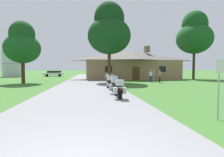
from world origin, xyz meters
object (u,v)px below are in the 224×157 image
at_px(metal_signpost_roadside, 219,82).
at_px(tree_by_lodge_front, 109,31).
at_px(motorcycle_orange_farthest_in_row, 109,83).
at_px(tree_left_near, 22,44).
at_px(motorcycle_red_second_in_row, 114,85).
at_px(parked_white_suv_far_left, 54,73).
at_px(tree_right_of_lodge, 194,34).
at_px(metal_silo_distant, 12,61).
at_px(bystander_gray_shirt_beside_signpost, 154,75).
at_px(bystander_gray_shirt_by_tree, 160,76).
at_px(bystander_white_shirt_near_lodge, 151,75).
at_px(motorcycle_green_nearest_to_camera, 118,89).

bearing_deg(metal_signpost_roadside, tree_by_lodge_front, 95.74).
xyz_separation_m(motorcycle_orange_farthest_in_row, tree_left_near, (-10.02, 8.36, 4.28)).
distance_m(motorcycle_red_second_in_row, parked_white_suv_far_left, 33.64).
bearing_deg(tree_by_lodge_front, tree_right_of_lodge, 20.69).
height_order(motorcycle_red_second_in_row, parked_white_suv_far_left, parked_white_suv_far_left).
relative_size(tree_by_lodge_front, metal_silo_distant, 1.49).
relative_size(motorcycle_red_second_in_row, motorcycle_orange_farthest_in_row, 1.00).
distance_m(tree_left_near, tree_right_of_lodge, 27.48).
height_order(bystander_gray_shirt_beside_signpost, metal_signpost_roadside, metal_signpost_roadside).
xyz_separation_m(motorcycle_orange_farthest_in_row, bystander_gray_shirt_by_tree, (7.47, 7.09, 0.31)).
xyz_separation_m(metal_signpost_roadside, tree_left_near, (-12.81, 18.32, 3.55)).
xyz_separation_m(bystander_gray_shirt_beside_signpost, tree_right_of_lodge, (9.18, 5.15, 6.93)).
height_order(bystander_gray_shirt_beside_signpost, tree_right_of_lodge, tree_right_of_lodge).
xyz_separation_m(bystander_gray_shirt_beside_signpost, tree_left_near, (-17.48, -0.83, 3.97)).
height_order(bystander_gray_shirt_beside_signpost, metal_silo_distant, metal_silo_distant).
xyz_separation_m(motorcycle_red_second_in_row, bystander_gray_shirt_beside_signpost, (7.42, 11.95, 0.32)).
relative_size(metal_silo_distant, parked_white_suv_far_left, 1.46).
bearing_deg(metal_silo_distant, motorcycle_red_second_in_row, -58.57).
bearing_deg(tree_left_near, tree_right_of_lodge, 12.66).
bearing_deg(motorcycle_red_second_in_row, bystander_white_shirt_near_lodge, 61.38).
height_order(bystander_white_shirt_near_lodge, metal_signpost_roadside, metal_signpost_roadside).
bearing_deg(motorcycle_red_second_in_row, tree_left_near, 134.27).
relative_size(bystander_gray_shirt_by_tree, tree_left_near, 0.21).
distance_m(bystander_gray_shirt_by_tree, parked_white_suv_far_left, 28.39).
bearing_deg(motorcycle_green_nearest_to_camera, bystander_gray_shirt_by_tree, 56.39).
bearing_deg(tree_left_near, motorcycle_red_second_in_row, -47.85).
bearing_deg(tree_right_of_lodge, motorcycle_green_nearest_to_camera, -130.62).
height_order(tree_by_lodge_front, metal_silo_distant, tree_by_lodge_front).
bearing_deg(bystander_gray_shirt_beside_signpost, parked_white_suv_far_left, -108.33).
height_order(bystander_gray_shirt_by_tree, metal_signpost_roadside, metal_signpost_roadside).
distance_m(bystander_white_shirt_near_lodge, metal_signpost_roadside, 18.84).
bearing_deg(tree_by_lodge_front, bystander_white_shirt_near_lodge, 0.44).
height_order(bystander_gray_shirt_beside_signpost, bystander_gray_shirt_by_tree, same).
distance_m(motorcycle_green_nearest_to_camera, tree_left_near, 17.28).
bearing_deg(tree_by_lodge_front, tree_left_near, -179.68).
distance_m(motorcycle_green_nearest_to_camera, bystander_gray_shirt_beside_signpost, 16.06).
distance_m(tree_left_near, tree_by_lodge_front, 11.14).
height_order(motorcycle_green_nearest_to_camera, motorcycle_red_second_in_row, same).
bearing_deg(tree_right_of_lodge, metal_signpost_roadside, -119.66).
height_order(bystander_white_shirt_near_lodge, metal_silo_distant, metal_silo_distant).
relative_size(tree_left_near, tree_right_of_lodge, 0.65).
bearing_deg(motorcycle_green_nearest_to_camera, bystander_white_shirt_near_lodge, 61.59).
bearing_deg(motorcycle_green_nearest_to_camera, motorcycle_orange_farthest_in_row, 88.13).
distance_m(motorcycle_red_second_in_row, metal_silo_distant, 37.92).
bearing_deg(bystander_gray_shirt_beside_signpost, motorcycle_red_second_in_row, -1.59).
height_order(motorcycle_red_second_in_row, motorcycle_orange_farthest_in_row, same).
bearing_deg(tree_right_of_lodge, parked_white_suv_far_left, 150.98).
bearing_deg(bystander_white_shirt_near_lodge, bystander_gray_shirt_beside_signpost, 103.16).
distance_m(motorcycle_green_nearest_to_camera, motorcycle_red_second_in_row, 2.28).
bearing_deg(bystander_gray_shirt_by_tree, tree_left_near, -53.40).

